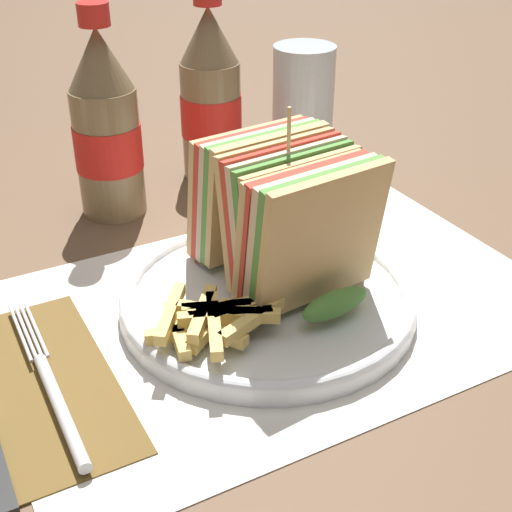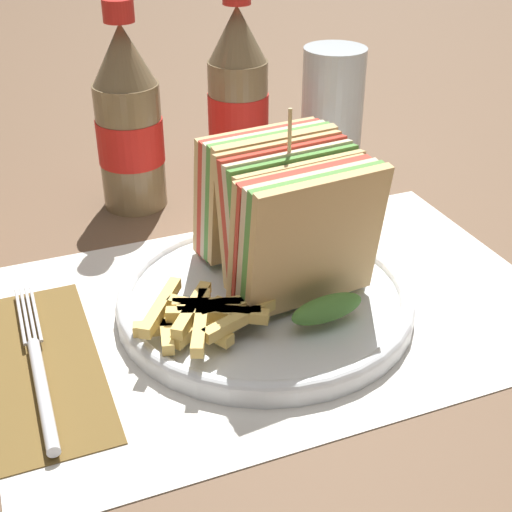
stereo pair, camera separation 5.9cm
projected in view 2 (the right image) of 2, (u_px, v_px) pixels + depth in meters
name	position (u px, v px, depth m)	size (l,w,h in m)	color
ground_plane	(242.00, 324.00, 0.57)	(4.00, 4.00, 0.00)	brown
placemat	(275.00, 308.00, 0.59)	(0.45, 0.30, 0.00)	silver
plate_main	(265.00, 299.00, 0.58)	(0.24, 0.24, 0.02)	white
club_sandwich	(287.00, 218.00, 0.57)	(0.12, 0.17, 0.15)	tan
fries_pile	(203.00, 315.00, 0.53)	(0.11, 0.10, 0.02)	#E5C166
napkin	(4.00, 373.00, 0.52)	(0.14, 0.20, 0.00)	brown
fork	(39.00, 374.00, 0.51)	(0.02, 0.20, 0.01)	silver
coke_bottle_near	(129.00, 123.00, 0.71)	(0.07, 0.07, 0.21)	#7A6647
coke_bottle_far	(238.00, 97.00, 0.78)	(0.07, 0.07, 0.21)	#7A6647
glass_near	(332.00, 117.00, 0.82)	(0.07, 0.07, 0.14)	silver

